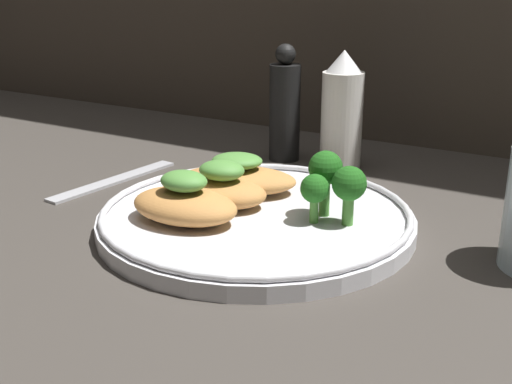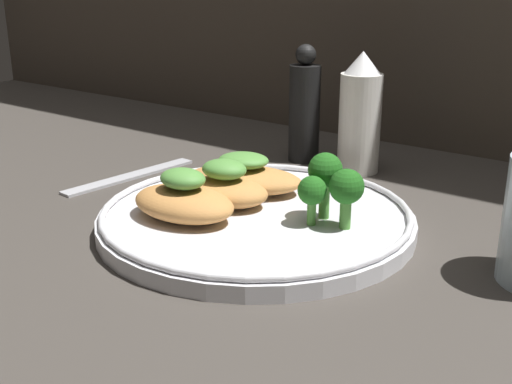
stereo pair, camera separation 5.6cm
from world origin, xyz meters
The scene contains 9 objects.
ground_plane centered at (0.00, 0.00, -0.50)cm, with size 180.00×180.00×1.00cm, color #3D3833.
plate centered at (0.00, 0.00, 0.99)cm, with size 28.12×28.12×2.00cm.
grilled_meat_front centered at (-4.29, -4.71, 3.06)cm, with size 10.08×7.01×4.48cm.
grilled_meat_middle centered at (-3.60, -0.34, 3.05)cm, with size 9.39×7.35×4.32cm.
grilled_meat_back centered at (-4.50, 4.00, 2.89)cm, with size 12.97×10.08×3.90cm.
broccoli_bunch centered at (6.39, 1.83, 5.01)cm, with size 5.59×4.71×5.88cm.
sauce_bottle centered at (-1.01, 20.78, 6.51)cm, with size 4.72×4.72×13.60cm.
pepper_grinder centered at (-8.38, 20.78, 6.30)cm, with size 3.68×3.68×13.86cm.
fork centered at (-20.02, 3.41, 0.30)cm, with size 3.37×17.01×0.60cm.
Camera 2 is at (31.91, -42.64, 21.85)cm, focal length 45.00 mm.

